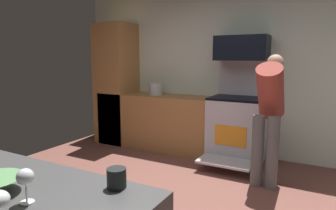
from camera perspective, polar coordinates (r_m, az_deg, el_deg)
The scene contains 9 objects.
wall_back at distance 4.82m, azimuth 11.06°, elevation 6.37°, with size 5.20×0.12×2.60m, color silver.
lower_cabinet_run at distance 4.95m, azimuth -0.51°, elevation -3.33°, with size 2.40×0.60×0.90m, color #A16D3D.
cabinet_column at distance 5.41m, azimuth -9.85°, elevation 4.03°, with size 0.60×0.60×2.10m, color #A16D3D.
oven_range at distance 4.48m, azimuth 13.12°, elevation -4.18°, with size 0.76×1.03×1.47m.
microwave at distance 4.46m, azimuth 13.99°, elevation 10.56°, with size 0.74×0.38×0.35m, color black.
person_cook at distance 3.70m, azimuth 18.83°, elevation -0.74°, with size 0.31×0.62×1.55m.
wine_glass_mid at distance 1.42m, azimuth -25.74°, elevation -12.57°, with size 0.07×0.07×0.15m.
mug_coffee at distance 1.47m, azimuth -9.85°, elevation -13.65°, with size 0.09×0.09×0.09m, color black.
stock_pot at distance 4.95m, azimuth -2.39°, elevation 3.11°, with size 0.22×0.22×0.20m, color #B7BDBC.
Camera 1 is at (1.44, -2.25, 1.51)m, focal length 31.73 mm.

